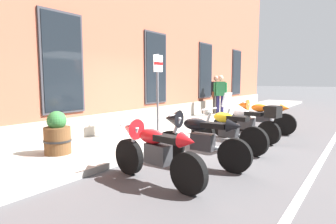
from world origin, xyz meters
The scene contains 12 objects.
ground_plane centered at (0.00, 0.00, 0.00)m, with size 140.00×140.00×0.00m, color #424244.
sidewalk centered at (0.00, 1.19, 0.06)m, with size 32.49×2.39×0.12m, color gray.
lane_stripe centered at (0.00, -3.20, 0.00)m, with size 32.49×0.12×0.01m, color silver.
motorcycle_red_sport centered at (-2.65, -1.09, 0.56)m, with size 0.62×1.99×1.02m.
motorcycle_black_sport centered at (-1.46, -1.24, 0.58)m, with size 0.62×2.02×1.08m.
motorcycle_yellow_naked centered at (-0.04, -1.23, 0.49)m, with size 0.62×2.03×0.99m.
motorcycle_silver_touring centered at (1.30, -1.28, 0.55)m, with size 0.74×2.02×1.31m.
motorcycle_orange_sport centered at (2.78, -1.14, 0.57)m, with size 0.62×2.04×1.04m.
pedestrian_striped_shirt centered at (5.06, 1.31, 1.11)m, with size 0.48×0.56×1.75m.
pedestrian_dark_jacket centered at (5.68, 1.81, 1.11)m, with size 0.55×0.34×1.74m.
parking_sign centered at (-0.15, 0.71, 1.58)m, with size 0.36×0.07×2.24m.
barrel_planter centered at (-2.76, 1.39, 0.52)m, with size 0.57×0.57×0.91m.
Camera 1 is at (-6.20, -3.91, 1.69)m, focal length 30.27 mm.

